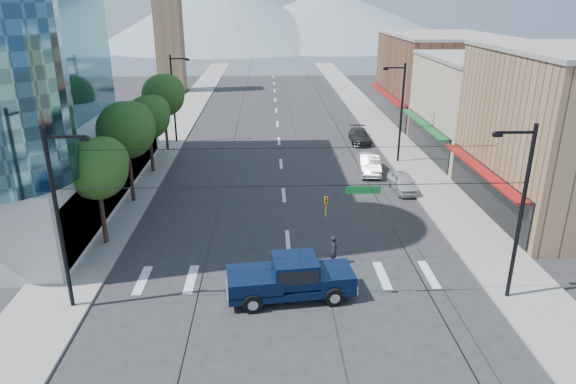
% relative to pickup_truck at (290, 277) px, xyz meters
% --- Properties ---
extents(ground, '(160.00, 160.00, 0.00)m').
position_rel_pickup_truck_xyz_m(ground, '(0.14, 0.46, -1.13)').
color(ground, '#28282B').
rests_on(ground, ground).
extents(sidewalk_left, '(4.00, 120.00, 0.15)m').
position_rel_pickup_truck_xyz_m(sidewalk_left, '(-11.86, 40.46, -1.06)').
color(sidewalk_left, gray).
rests_on(sidewalk_left, ground).
extents(sidewalk_right, '(4.00, 120.00, 0.15)m').
position_rel_pickup_truck_xyz_m(sidewalk_right, '(12.14, 40.46, -1.06)').
color(sidewalk_right, gray).
rests_on(sidewalk_right, ground).
extents(shop_mid, '(12.00, 14.00, 9.00)m').
position_rel_pickup_truck_xyz_m(shop_mid, '(20.14, 24.46, 3.37)').
color(shop_mid, tan).
rests_on(shop_mid, ground).
extents(shop_far, '(12.00, 18.00, 10.00)m').
position_rel_pickup_truck_xyz_m(shop_far, '(20.14, 40.46, 3.87)').
color(shop_far, brown).
rests_on(shop_far, ground).
extents(clock_tower, '(4.80, 4.80, 20.40)m').
position_rel_pickup_truck_xyz_m(clock_tower, '(-16.36, 62.46, 9.51)').
color(clock_tower, '#8C6B4C').
rests_on(clock_tower, ground).
extents(mountain_left, '(80.00, 80.00, 22.00)m').
position_rel_pickup_truck_xyz_m(mountain_left, '(-14.86, 150.46, 9.87)').
color(mountain_left, gray).
rests_on(mountain_left, ground).
extents(mountain_right, '(90.00, 90.00, 18.00)m').
position_rel_pickup_truck_xyz_m(mountain_right, '(20.14, 160.46, 7.87)').
color(mountain_right, gray).
rests_on(mountain_right, ground).
extents(tree_near, '(3.65, 3.64, 6.71)m').
position_rel_pickup_truck_xyz_m(tree_near, '(-10.93, 6.55, 3.86)').
color(tree_near, black).
rests_on(tree_near, ground).
extents(tree_midnear, '(4.09, 4.09, 7.52)m').
position_rel_pickup_truck_xyz_m(tree_midnear, '(-10.93, 13.55, 4.46)').
color(tree_midnear, black).
rests_on(tree_midnear, ground).
extents(tree_midfar, '(3.65, 3.64, 6.71)m').
position_rel_pickup_truck_xyz_m(tree_midfar, '(-10.93, 20.55, 3.86)').
color(tree_midfar, black).
rests_on(tree_midfar, ground).
extents(tree_far, '(4.09, 4.09, 7.52)m').
position_rel_pickup_truck_xyz_m(tree_far, '(-10.93, 27.55, 4.46)').
color(tree_far, black).
rests_on(tree_far, ground).
extents(signal_rig, '(21.80, 0.20, 9.00)m').
position_rel_pickup_truck_xyz_m(signal_rig, '(0.34, -0.54, 3.51)').
color(signal_rig, black).
rests_on(signal_rig, ground).
extents(lamp_pole_nw, '(2.00, 0.25, 9.00)m').
position_rel_pickup_truck_xyz_m(lamp_pole_nw, '(-10.52, 30.46, 3.81)').
color(lamp_pole_nw, black).
rests_on(lamp_pole_nw, ground).
extents(lamp_pole_ne, '(2.00, 0.25, 9.00)m').
position_rel_pickup_truck_xyz_m(lamp_pole_ne, '(10.81, 22.46, 3.81)').
color(lamp_pole_ne, black).
rests_on(lamp_pole_ne, ground).
extents(pickup_truck, '(6.64, 3.06, 2.18)m').
position_rel_pickup_truck_xyz_m(pickup_truck, '(0.00, 0.00, 0.00)').
color(pickup_truck, '#071534').
rests_on(pickup_truck, ground).
extents(pedestrian, '(0.47, 0.67, 1.75)m').
position_rel_pickup_truck_xyz_m(pedestrian, '(2.64, 3.37, -0.26)').
color(pedestrian, black).
rests_on(pedestrian, ground).
extents(parked_car_near, '(1.95, 4.25, 1.41)m').
position_rel_pickup_truck_xyz_m(parked_car_near, '(9.54, 15.04, -0.43)').
color(parked_car_near, silver).
rests_on(parked_car_near, ground).
extents(parked_car_mid, '(2.15, 4.97, 1.59)m').
position_rel_pickup_truck_xyz_m(parked_car_mid, '(7.74, 19.61, -0.34)').
color(parked_car_mid, '#BBBBBB').
rests_on(parked_car_mid, ground).
extents(parked_car_far, '(2.16, 4.94, 1.42)m').
position_rel_pickup_truck_xyz_m(parked_car_far, '(8.61, 29.63, -0.43)').
color(parked_car_far, '#28292B').
rests_on(parked_car_far, ground).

